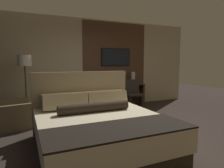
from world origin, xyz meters
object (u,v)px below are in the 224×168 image
(bed, at_px, (99,128))
(desk_chair, at_px, (133,91))
(vase_tall, at_px, (133,78))
(vase_short, at_px, (112,80))
(desk, at_px, (118,91))
(armchair_by_window, at_px, (11,115))
(book, at_px, (125,84))
(tv, at_px, (116,57))
(floor_lamp, at_px, (25,65))

(bed, xyz_separation_m, desk_chair, (1.99, 2.26, 0.21))
(vase_tall, distance_m, vase_short, 0.77)
(desk, height_order, vase_short, vase_short)
(desk_chair, xyz_separation_m, armchair_by_window, (-3.40, -0.41, -0.29))
(desk_chair, xyz_separation_m, book, (-0.05, 0.44, 0.20))
(vase_short, xyz_separation_m, book, (0.41, -0.13, -0.13))
(desk_chair, distance_m, vase_tall, 0.74)
(tv, relative_size, desk_chair, 1.12)
(armchair_by_window, xyz_separation_m, book, (3.35, 0.86, 0.49))
(floor_lamp, distance_m, book, 3.08)
(floor_lamp, xyz_separation_m, vase_short, (2.60, 0.31, -0.48))
(bed, distance_m, floor_lamp, 2.93)
(bed, height_order, floor_lamp, floor_lamp)
(bed, height_order, vase_tall, bed)
(desk_chair, distance_m, vase_short, 0.81)
(desk, height_order, armchair_by_window, armchair_by_window)
(armchair_by_window, height_order, book, armchair_by_window)
(floor_lamp, bearing_deg, desk_chair, -4.92)
(vase_tall, bearing_deg, vase_short, 178.92)
(desk_chair, distance_m, book, 0.49)
(desk_chair, height_order, vase_short, vase_short)
(floor_lamp, relative_size, book, 6.67)
(desk_chair, bearing_deg, vase_tall, 71.73)
(tv, relative_size, vase_short, 3.47)
(bed, distance_m, vase_short, 3.27)
(armchair_by_window, relative_size, floor_lamp, 0.65)
(floor_lamp, bearing_deg, desk, 5.16)
(desk, xyz_separation_m, vase_tall, (0.58, 0.04, 0.43))
(tv, distance_m, vase_tall, 0.91)
(bed, distance_m, book, 3.36)
(armchair_by_window, relative_size, vase_tall, 2.73)
(vase_short, bearing_deg, vase_tall, -1.08)
(armchair_by_window, distance_m, vase_short, 3.16)
(desk, xyz_separation_m, vase_short, (-0.19, 0.06, 0.39))
(desk_chair, xyz_separation_m, floor_lamp, (-3.06, 0.26, 0.81))
(desk, distance_m, armchair_by_window, 3.27)
(book, bearing_deg, armchair_by_window, -165.66)
(desk, xyz_separation_m, desk_chair, (0.27, -0.52, 0.05))
(book, bearing_deg, floor_lamp, -176.59)
(vase_tall, distance_m, book, 0.41)
(tv, distance_m, desk_chair, 1.31)
(vase_tall, bearing_deg, floor_lamp, -175.03)
(armchair_by_window, relative_size, book, 4.32)
(bed, xyz_separation_m, armchair_by_window, (-1.41, 1.85, -0.08))
(desk, relative_size, vase_short, 5.84)
(desk, bearing_deg, book, -17.98)
(bed, bearing_deg, armchair_by_window, 127.23)
(tv, xyz_separation_m, floor_lamp, (-2.79, -0.45, -0.25))
(tv, bearing_deg, armchair_by_window, -160.16)
(armchair_by_window, relative_size, vase_short, 3.57)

